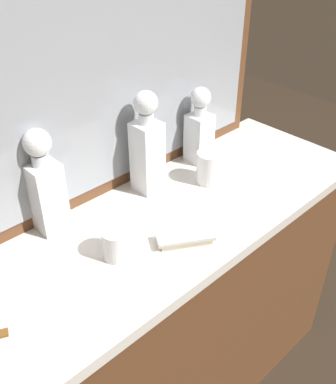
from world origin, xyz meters
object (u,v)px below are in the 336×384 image
at_px(crystal_decanter_left, 46,191).
at_px(crystal_decanter_center, 147,152).
at_px(silver_brush_front, 185,238).
at_px(crystal_decanter_front, 199,132).
at_px(crystal_tumbler_far_right, 117,244).
at_px(crystal_tumbler_left, 210,169).

bearing_deg(crystal_decanter_left, crystal_decanter_center, -6.97).
distance_m(crystal_decanter_left, silver_brush_front, 0.38).
distance_m(crystal_decanter_front, crystal_decanter_left, 0.55).
xyz_separation_m(crystal_tumbler_far_right, silver_brush_front, (0.16, -0.08, -0.02)).
relative_size(crystal_decanter_left, crystal_tumbler_far_right, 3.68).
bearing_deg(crystal_tumbler_far_right, crystal_tumbler_left, 9.50).
bearing_deg(silver_brush_front, crystal_tumbler_left, 30.26).
relative_size(crystal_decanter_front, silver_brush_front, 1.63).
relative_size(crystal_decanter_front, crystal_tumbler_far_right, 3.21).
relative_size(crystal_decanter_center, silver_brush_front, 2.00).
relative_size(crystal_decanter_front, crystal_decanter_left, 0.87).
height_order(crystal_decanter_left, crystal_tumbler_left, crystal_decanter_left).
bearing_deg(crystal_decanter_left, crystal_decanter_front, -2.77).
xyz_separation_m(crystal_tumbler_left, silver_brush_front, (-0.26, -0.15, -0.03)).
xyz_separation_m(crystal_decanter_center, silver_brush_front, (-0.10, -0.26, -0.11)).
bearing_deg(crystal_decanter_left, crystal_tumbler_left, -16.61).
bearing_deg(crystal_decanter_front, crystal_decanter_left, 177.23).
height_order(crystal_decanter_center, silver_brush_front, crystal_decanter_center).
bearing_deg(crystal_tumbler_far_right, crystal_decanter_center, 34.09).
bearing_deg(crystal_decanter_left, crystal_tumbler_far_right, -74.80).
bearing_deg(crystal_decanter_center, silver_brush_front, -111.17).
distance_m(crystal_tumbler_far_right, crystal_tumbler_left, 0.43).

